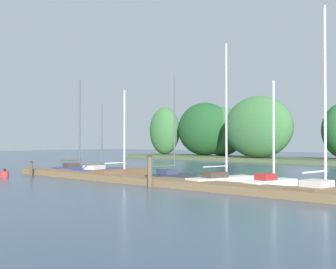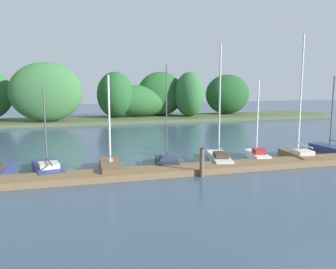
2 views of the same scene
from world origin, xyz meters
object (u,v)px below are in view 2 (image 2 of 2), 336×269
at_px(sailboat_2, 110,166).
at_px(sailboat_6, 299,153).
at_px(mooring_piling_1, 202,162).
at_px(sailboat_5, 257,154).
at_px(sailboat_7, 331,149).
at_px(sailboat_3, 167,161).
at_px(sailboat_1, 48,167).
at_px(sailboat_4, 219,156).

xyz_separation_m(sailboat_2, sailboat_6, (12.54, 0.02, 0.05)).
bearing_deg(mooring_piling_1, sailboat_5, 31.24).
bearing_deg(sailboat_7, sailboat_6, 103.09).
height_order(sailboat_6, mooring_piling_1, sailboat_6).
bearing_deg(sailboat_7, mooring_piling_1, 102.63).
height_order(sailboat_3, sailboat_5, sailboat_3).
distance_m(sailboat_1, sailboat_3, 6.99).
xyz_separation_m(sailboat_3, sailboat_7, (12.51, 0.50, 0.01)).
height_order(sailboat_2, sailboat_5, sailboat_2).
bearing_deg(mooring_piling_1, sailboat_4, 52.14).
bearing_deg(sailboat_4, sailboat_3, 104.30).
height_order(sailboat_2, sailboat_4, sailboat_4).
relative_size(sailboat_2, sailboat_3, 0.89).
distance_m(sailboat_1, sailboat_4, 10.49).
height_order(sailboat_1, sailboat_3, sailboat_3).
height_order(sailboat_1, sailboat_2, sailboat_2).
xyz_separation_m(sailboat_3, mooring_piling_1, (1.11, -3.06, 0.50)).
bearing_deg(sailboat_3, sailboat_5, -79.68).
height_order(sailboat_1, sailboat_7, sailboat_7).
bearing_deg(sailboat_4, sailboat_1, 102.09).
distance_m(sailboat_5, mooring_piling_1, 6.04).
relative_size(sailboat_4, mooring_piling_1, 4.71).
bearing_deg(sailboat_4, mooring_piling_1, 155.98).
xyz_separation_m(sailboat_2, sailboat_4, (7.03, 0.67, 0.05)).
xyz_separation_m(sailboat_1, sailboat_7, (19.49, 0.15, 0.04)).
bearing_deg(sailboat_3, sailboat_2, 110.05).
distance_m(sailboat_5, sailboat_7, 6.27).
bearing_deg(sailboat_6, sailboat_5, 83.63).
height_order(sailboat_2, sailboat_3, sailboat_3).
bearing_deg(sailboat_2, sailboat_3, -77.22).
relative_size(sailboat_5, mooring_piling_1, 3.31).
bearing_deg(sailboat_7, sailboat_1, 85.74).
distance_m(sailboat_6, mooring_piling_1, 8.29).
distance_m(sailboat_1, sailboat_6, 16.03).
xyz_separation_m(sailboat_5, mooring_piling_1, (-5.15, -3.12, 0.43)).
distance_m(sailboat_1, sailboat_5, 13.24).
xyz_separation_m(sailboat_3, sailboat_6, (9.02, -0.62, 0.11)).
xyz_separation_m(sailboat_3, sailboat_5, (6.26, 0.06, 0.06)).
relative_size(sailboat_2, sailboat_7, 0.99).
distance_m(sailboat_1, sailboat_2, 3.60).
bearing_deg(sailboat_3, sailboat_4, -79.81).
relative_size(sailboat_4, sailboat_6, 0.92).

